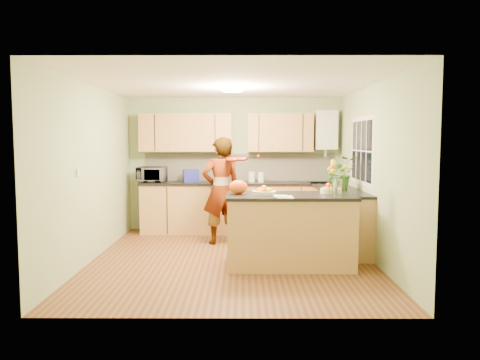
{
  "coord_description": "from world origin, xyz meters",
  "views": [
    {
      "loc": [
        0.14,
        -6.64,
        1.73
      ],
      "look_at": [
        0.11,
        0.5,
        1.11
      ],
      "focal_mm": 35.0,
      "sensor_mm": 36.0,
      "label": 1
    }
  ],
  "objects": [
    {
      "name": "wall_left",
      "position": [
        -2.0,
        0.0,
        1.25
      ],
      "size": [
        0.02,
        4.5,
        2.5
      ],
      "primitive_type": "cube",
      "color": "#93AC7B",
      "rests_on": "floor"
    },
    {
      "name": "microwave",
      "position": [
        -1.52,
        1.93,
        1.08
      ],
      "size": [
        0.54,
        0.4,
        0.28
      ],
      "primitive_type": "imported",
      "rotation": [
        0.0,
        0.0,
        -0.11
      ],
      "color": "white",
      "rests_on": "back_counter"
    },
    {
      "name": "upper_cabinets",
      "position": [
        -0.18,
        2.08,
        1.85
      ],
      "size": [
        3.2,
        0.34,
        0.7
      ],
      "color": "tan",
      "rests_on": "wall_back"
    },
    {
      "name": "peninsula_island",
      "position": [
        0.79,
        -0.35,
        0.49
      ],
      "size": [
        1.72,
        0.88,
        0.98
      ],
      "color": "tan",
      "rests_on": "floor"
    },
    {
      "name": "jar_white",
      "position": [
        0.5,
        1.95,
        1.03
      ],
      "size": [
        0.14,
        0.14,
        0.18
      ],
      "primitive_type": "cylinder",
      "rotation": [
        0.0,
        0.0,
        -0.26
      ],
      "color": "white",
      "rests_on": "back_counter"
    },
    {
      "name": "papers",
      "position": [
        0.69,
        -0.65,
        0.99
      ],
      "size": [
        0.22,
        0.3,
        0.01
      ],
      "primitive_type": "cube",
      "color": "white",
      "rests_on": "peninsula_island"
    },
    {
      "name": "ceiling",
      "position": [
        0.0,
        0.0,
        2.5
      ],
      "size": [
        4.0,
        4.5,
        0.02
      ],
      "primitive_type": "cube",
      "color": "white",
      "rests_on": "wall_back"
    },
    {
      "name": "wall_back",
      "position": [
        0.0,
        2.25,
        1.25
      ],
      "size": [
        4.0,
        0.02,
        2.5
      ],
      "primitive_type": "cube",
      "color": "#93AC7B",
      "rests_on": "floor"
    },
    {
      "name": "jar_cream",
      "position": [
        0.32,
        1.97,
        1.03
      ],
      "size": [
        0.14,
        0.14,
        0.19
      ],
      "primitive_type": "cylinder",
      "rotation": [
        0.0,
        0.0,
        -0.17
      ],
      "color": "beige",
      "rests_on": "back_counter"
    },
    {
      "name": "window_right",
      "position": [
        1.99,
        0.6,
        1.55
      ],
      "size": [
        0.01,
        1.3,
        1.05
      ],
      "color": "white",
      "rests_on": "wall_right"
    },
    {
      "name": "violin",
      "position": [
        0.0,
        0.8,
        1.41
      ],
      "size": [
        0.7,
        0.6,
        0.17
      ],
      "primitive_type": null,
      "rotation": [
        0.17,
        0.0,
        -0.61
      ],
      "color": "#4F0804",
      "rests_on": "violinist"
    },
    {
      "name": "potted_plant",
      "position": [
        1.7,
        0.66,
        1.2
      ],
      "size": [
        0.5,
        0.44,
        0.53
      ],
      "primitive_type": "imported",
      "rotation": [
        0.0,
        0.0,
        0.06
      ],
      "color": "#356822",
      "rests_on": "right_counter"
    },
    {
      "name": "boiler",
      "position": [
        1.7,
        2.09,
        1.9
      ],
      "size": [
        0.4,
        0.3,
        0.86
      ],
      "color": "white",
      "rests_on": "wall_back"
    },
    {
      "name": "flower_vase",
      "position": [
        1.39,
        -0.53,
        1.33
      ],
      "size": [
        0.28,
        0.28,
        0.52
      ],
      "rotation": [
        0.0,
        0.0,
        -0.29
      ],
      "color": "silver",
      "rests_on": "peninsula_island"
    },
    {
      "name": "wall_right",
      "position": [
        2.0,
        0.0,
        1.25
      ],
      "size": [
        0.02,
        4.5,
        2.5
      ],
      "primitive_type": "cube",
      "color": "#93AC7B",
      "rests_on": "floor"
    },
    {
      "name": "right_counter",
      "position": [
        1.7,
        0.85,
        0.47
      ],
      "size": [
        0.62,
        2.24,
        0.94
      ],
      "color": "tan",
      "rests_on": "floor"
    },
    {
      "name": "fruit_dish",
      "position": [
        0.44,
        -0.35,
        1.03
      ],
      "size": [
        0.33,
        0.33,
        0.12
      ],
      "color": "beige",
      "rests_on": "peninsula_island"
    },
    {
      "name": "floor",
      "position": [
        0.0,
        0.0,
        0.0
      ],
      "size": [
        4.5,
        4.5,
        0.0
      ],
      "primitive_type": "plane",
      "color": "#532C17",
      "rests_on": "ground"
    },
    {
      "name": "back_counter",
      "position": [
        0.1,
        1.95,
        0.47
      ],
      "size": [
        3.64,
        0.62,
        0.94
      ],
      "color": "tan",
      "rests_on": "floor"
    },
    {
      "name": "wall_front",
      "position": [
        0.0,
        -2.25,
        1.25
      ],
      "size": [
        4.0,
        0.02,
        2.5
      ],
      "primitive_type": "cube",
      "color": "#93AC7B",
      "rests_on": "floor"
    },
    {
      "name": "orange_bag",
      "position": [
        0.09,
        -0.3,
        1.08
      ],
      "size": [
        0.29,
        0.26,
        0.19
      ],
      "primitive_type": "ellipsoid",
      "rotation": [
        0.0,
        0.0,
        -0.22
      ],
      "color": "#FF6115",
      "rests_on": "peninsula_island"
    },
    {
      "name": "blue_box",
      "position": [
        -0.8,
        1.98,
        1.05
      ],
      "size": [
        0.32,
        0.27,
        0.23
      ],
      "primitive_type": "cube",
      "rotation": [
        0.0,
        0.0,
        0.23
      ],
      "color": "navy",
      "rests_on": "back_counter"
    },
    {
      "name": "light_switch",
      "position": [
        -1.99,
        -0.6,
        1.3
      ],
      "size": [
        0.02,
        0.09,
        0.09
      ],
      "primitive_type": "cube",
      "color": "white",
      "rests_on": "wall_left"
    },
    {
      "name": "violinist",
      "position": [
        -0.2,
        1.02,
        0.88
      ],
      "size": [
        0.74,
        0.6,
        1.77
      ],
      "primitive_type": "imported",
      "rotation": [
        0.0,
        0.0,
        3.45
      ],
      "color": "#E5B08C",
      "rests_on": "floor"
    },
    {
      "name": "ceiling_lamp",
      "position": [
        0.0,
        0.3,
        2.46
      ],
      "size": [
        0.3,
        0.3,
        0.07
      ],
      "color": "#FFEABF",
      "rests_on": "ceiling"
    },
    {
      "name": "kettle",
      "position": [
        -0.08,
        1.96,
        1.06
      ],
      "size": [
        0.16,
        0.16,
        0.29
      ],
      "rotation": [
        0.0,
        0.0,
        -0.31
      ],
      "color": "#B0B1B5",
      "rests_on": "back_counter"
    },
    {
      "name": "orange_bowl",
      "position": [
        1.34,
        -0.2,
        1.04
      ],
      "size": [
        0.23,
        0.23,
        0.13
      ],
      "color": "beige",
      "rests_on": "peninsula_island"
    },
    {
      "name": "splashback",
      "position": [
        0.1,
        2.23,
        1.2
      ],
      "size": [
        3.6,
        0.02,
        0.52
      ],
      "primitive_type": "cube",
      "color": "beige",
      "rests_on": "back_counter"
    }
  ]
}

